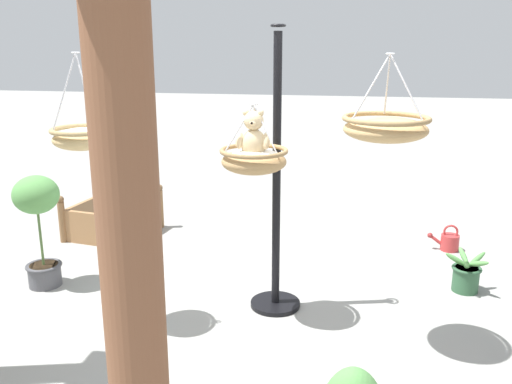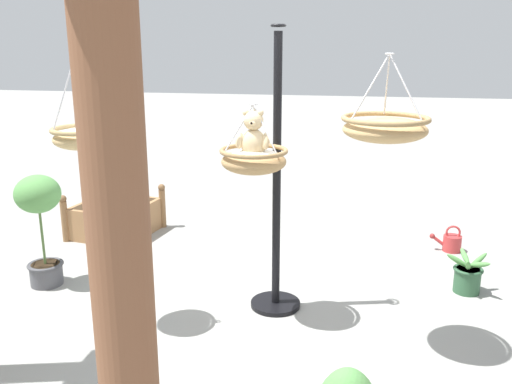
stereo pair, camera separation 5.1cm
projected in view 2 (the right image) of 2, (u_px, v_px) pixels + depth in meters
name	position (u px, v px, depth m)	size (l,w,h in m)	color
ground_plane	(258.00, 309.00, 4.81)	(40.00, 40.00, 0.00)	gray
display_pole_central	(276.00, 227.00, 4.66)	(0.44, 0.44, 2.41)	black
hanging_basket_with_teddy	(253.00, 159.00, 4.28)	(0.54, 0.54, 0.55)	#A37F51
teddy_bear	(253.00, 138.00, 4.22)	(0.27, 0.25, 0.39)	#D1B789
hanging_basket_left_high	(385.00, 128.00, 3.73)	(0.60, 0.60, 0.60)	tan
hanging_basket_right_low	(83.00, 137.00, 4.09)	(0.47, 0.47, 0.72)	tan
greenhouse_pillar_left	(127.00, 357.00, 1.71)	(0.36, 0.36, 2.73)	brown
wooden_planter_box	(116.00, 217.00, 6.63)	(1.03, 1.05, 0.56)	#9E7047
potted_plant_fern_front	(468.00, 276.00, 5.09)	(0.40, 0.42, 0.39)	#2D5638
potted_plant_small_succulent	(40.00, 217.00, 5.11)	(0.42, 0.42, 1.09)	#4C4C51
watering_can	(451.00, 242.00, 6.11)	(0.35, 0.20, 0.30)	#B23333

